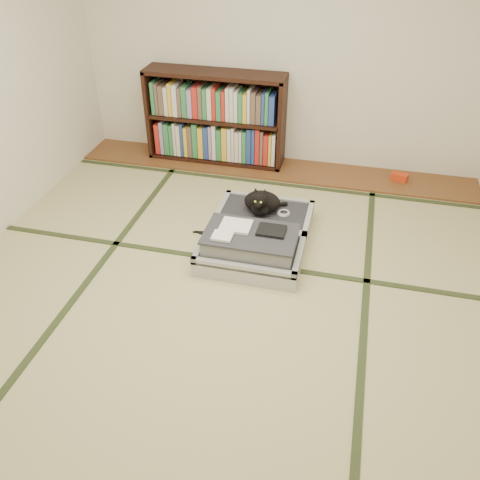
# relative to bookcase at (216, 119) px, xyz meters

# --- Properties ---
(floor) EXTENTS (4.50, 4.50, 0.00)m
(floor) POSITION_rel_bookcase_xyz_m (0.63, -2.07, -0.45)
(floor) COLOR tan
(floor) RESTS_ON ground
(wood_strip) EXTENTS (4.00, 0.50, 0.02)m
(wood_strip) POSITION_rel_bookcase_xyz_m (0.63, -0.07, -0.44)
(wood_strip) COLOR brown
(wood_strip) RESTS_ON ground
(red_item) EXTENTS (0.17, 0.13, 0.07)m
(red_item) POSITION_rel_bookcase_xyz_m (1.87, -0.04, -0.40)
(red_item) COLOR red
(red_item) RESTS_ON wood_strip
(room_shell) EXTENTS (4.50, 4.50, 4.50)m
(room_shell) POSITION_rel_bookcase_xyz_m (0.63, -2.07, 1.01)
(room_shell) COLOR white
(room_shell) RESTS_ON ground
(tatami_borders) EXTENTS (4.00, 4.50, 0.01)m
(tatami_borders) POSITION_rel_bookcase_xyz_m (0.63, -1.57, -0.45)
(tatami_borders) COLOR #2D381E
(tatami_borders) RESTS_ON ground
(bookcase) EXTENTS (1.40, 0.32, 0.92)m
(bookcase) POSITION_rel_bookcase_xyz_m (0.00, 0.00, 0.00)
(bookcase) COLOR black
(bookcase) RESTS_ON wood_strip
(suitcase) EXTENTS (0.78, 1.04, 0.31)m
(suitcase) POSITION_rel_bookcase_xyz_m (0.74, -1.45, -0.34)
(suitcase) COLOR #B7B7BC
(suitcase) RESTS_ON floor
(cat) EXTENTS (0.35, 0.35, 0.28)m
(cat) POSITION_rel_bookcase_xyz_m (0.72, -1.16, -0.20)
(cat) COLOR black
(cat) RESTS_ON suitcase
(cable_coil) EXTENTS (0.11, 0.11, 0.03)m
(cable_coil) POSITION_rel_bookcase_xyz_m (0.90, -1.13, -0.29)
(cable_coil) COLOR white
(cable_coil) RESTS_ON suitcase
(hanger) EXTENTS (0.38, 0.21, 0.01)m
(hanger) POSITION_rel_bookcase_xyz_m (0.38, -1.37, -0.44)
(hanger) COLOR black
(hanger) RESTS_ON floor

